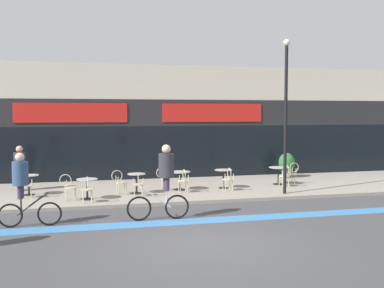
% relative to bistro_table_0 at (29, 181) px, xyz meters
% --- Properties ---
extents(ground_plane, '(120.00, 120.00, 0.00)m').
position_rel_bistro_table_0_xyz_m(ground_plane, '(4.67, -6.98, -0.65)').
color(ground_plane, '#424244').
extents(sidewalk_slab, '(40.00, 5.50, 0.12)m').
position_rel_bistro_table_0_xyz_m(sidewalk_slab, '(4.67, 0.27, -0.59)').
color(sidewalk_slab, gray).
rests_on(sidewalk_slab, ground).
extents(storefront_facade, '(40.00, 4.06, 5.30)m').
position_rel_bistro_table_0_xyz_m(storefront_facade, '(4.67, 4.98, 1.99)').
color(storefront_facade, beige).
rests_on(storefront_facade, ground).
extents(bike_lane_stripe, '(36.00, 0.70, 0.01)m').
position_rel_bistro_table_0_xyz_m(bike_lane_stripe, '(4.67, -4.78, -0.64)').
color(bike_lane_stripe, '#3D7AB7').
rests_on(bike_lane_stripe, ground).
extents(bistro_table_0, '(0.71, 0.71, 0.74)m').
position_rel_bistro_table_0_xyz_m(bistro_table_0, '(0.00, 0.00, 0.00)').
color(bistro_table_0, black).
rests_on(bistro_table_0, sidewalk_slab).
extents(bistro_table_1, '(0.72, 0.72, 0.72)m').
position_rel_bistro_table_0_xyz_m(bistro_table_1, '(2.06, -1.36, -0.01)').
color(bistro_table_1, black).
rests_on(bistro_table_1, sidewalk_slab).
extents(bistro_table_2, '(0.67, 0.67, 0.75)m').
position_rel_bistro_table_0_xyz_m(bistro_table_2, '(3.85, -0.64, 0.00)').
color(bistro_table_2, black).
rests_on(bistro_table_2, sidewalk_slab).
extents(bistro_table_3, '(0.80, 0.80, 0.72)m').
position_rel_bistro_table_0_xyz_m(bistro_table_3, '(5.58, -0.24, -0.00)').
color(bistro_table_3, black).
rests_on(bistro_table_3, sidewalk_slab).
extents(bistro_table_4, '(0.69, 0.69, 0.75)m').
position_rel_bistro_table_0_xyz_m(bistro_table_4, '(7.35, -0.26, 0.00)').
color(bistro_table_4, black).
rests_on(bistro_table_4, sidewalk_slab).
extents(bistro_table_5, '(0.79, 0.79, 0.73)m').
position_rel_bistro_table_0_xyz_m(bistro_table_5, '(9.87, 0.10, 0.00)').
color(bistro_table_5, black).
rests_on(bistro_table_5, sidewalk_slab).
extents(cafe_chair_0_near, '(0.43, 0.59, 0.90)m').
position_rel_bistro_table_0_xyz_m(cafe_chair_0_near, '(0.01, -0.63, -0.01)').
color(cafe_chair_0_near, beige).
rests_on(cafe_chair_0_near, sidewalk_slab).
extents(cafe_chair_1_near, '(0.42, 0.58, 0.90)m').
position_rel_bistro_table_0_xyz_m(cafe_chair_1_near, '(2.06, -1.98, -0.01)').
color(cafe_chair_1_near, beige).
rests_on(cafe_chair_1_near, sidewalk_slab).
extents(cafe_chair_1_side, '(0.60, 0.45, 0.90)m').
position_rel_bistro_table_0_xyz_m(cafe_chair_1_side, '(1.43, -1.35, -0.01)').
color(cafe_chair_1_side, beige).
rests_on(cafe_chair_1_side, sidewalk_slab).
extents(cafe_chair_2_near, '(0.45, 0.60, 0.90)m').
position_rel_bistro_table_0_xyz_m(cafe_chair_2_near, '(3.84, -1.26, -0.01)').
color(cafe_chair_2_near, beige).
rests_on(cafe_chair_2_near, sidewalk_slab).
extents(cafe_chair_2_side, '(0.60, 0.45, 0.90)m').
position_rel_bistro_table_0_xyz_m(cafe_chair_2_side, '(3.23, -0.65, -0.01)').
color(cafe_chair_2_side, beige).
rests_on(cafe_chair_2_side, sidewalk_slab).
extents(cafe_chair_3_near, '(0.41, 0.58, 0.90)m').
position_rel_bistro_table_0_xyz_m(cafe_chair_3_near, '(5.59, -0.86, -0.01)').
color(cafe_chair_3_near, beige).
rests_on(cafe_chair_3_near, sidewalk_slab).
extents(cafe_chair_3_side, '(0.60, 0.45, 0.90)m').
position_rel_bistro_table_0_xyz_m(cafe_chair_3_side, '(4.96, -0.23, -0.01)').
color(cafe_chair_3_side, beige).
rests_on(cafe_chair_3_side, sidewalk_slab).
extents(cafe_chair_4_near, '(0.41, 0.58, 0.90)m').
position_rel_bistro_table_0_xyz_m(cafe_chair_4_near, '(7.35, -0.88, -0.01)').
color(cafe_chair_4_near, beige).
rests_on(cafe_chair_4_near, sidewalk_slab).
extents(cafe_chair_5_near, '(0.44, 0.60, 0.90)m').
position_rel_bistro_table_0_xyz_m(cafe_chair_5_near, '(9.88, -0.52, -0.01)').
color(cafe_chair_5_near, beige).
rests_on(cafe_chair_5_near, sidewalk_slab).
extents(cafe_chair_5_side, '(0.58, 0.41, 0.90)m').
position_rel_bistro_table_0_xyz_m(cafe_chair_5_side, '(10.49, 0.10, -0.01)').
color(cafe_chair_5_side, beige).
rests_on(cafe_chair_5_side, sidewalk_slab).
extents(planter_pot, '(0.75, 0.75, 1.14)m').
position_rel_bistro_table_0_xyz_m(planter_pot, '(11.12, 1.93, 0.09)').
color(planter_pot, '#4C4C51').
rests_on(planter_pot, sidewalk_slab).
extents(lamp_post, '(0.26, 0.26, 5.68)m').
position_rel_bistro_table_0_xyz_m(lamp_post, '(9.21, -1.89, 2.72)').
color(lamp_post, black).
rests_on(lamp_post, sidewalk_slab).
extents(cyclist_0, '(1.83, 0.48, 2.20)m').
position_rel_bistro_table_0_xyz_m(cyclist_0, '(4.23, -4.37, 0.62)').
color(cyclist_0, black).
rests_on(cyclist_0, ground).
extents(cyclist_1, '(1.69, 0.48, 2.04)m').
position_rel_bistro_table_0_xyz_m(cyclist_1, '(0.34, -4.30, 0.53)').
color(cyclist_1, black).
rests_on(cyclist_1, ground).
extents(pedestrian_near_end, '(0.45, 0.45, 1.74)m').
position_rel_bistro_table_0_xyz_m(pedestrian_near_end, '(-0.43, 1.10, 0.50)').
color(pedestrian_near_end, black).
rests_on(pedestrian_near_end, sidewalk_slab).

